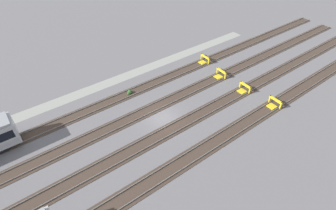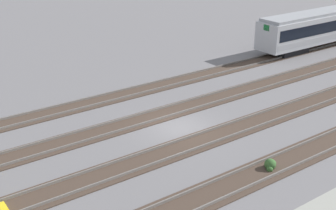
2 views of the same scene
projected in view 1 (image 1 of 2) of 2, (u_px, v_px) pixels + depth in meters
The scene contains 11 objects.
ground_plane at pixel (162, 118), 34.23m from camera, with size 400.00×400.00×0.00m, color slate.
service_walkway at pixel (120, 78), 41.20m from camera, with size 54.00×2.00×0.01m, color #9E9E93.
rail_track_nearest at pixel (134, 91), 38.56m from camera, with size 90.00×2.24×0.21m.
rail_track_near_inner at pixel (152, 108), 35.65m from camera, with size 90.00×2.24×0.21m.
rail_track_middle at pixel (173, 128), 32.75m from camera, with size 90.00×2.24×0.21m.
rail_track_far_inner at pixel (199, 152), 29.84m from camera, with size 90.00×2.24×0.21m.
bumper_stop_nearest_track at pixel (204, 60), 44.54m from camera, with size 1.35×2.00×1.22m.
bumper_stop_near_inner_track at pixel (220, 74), 41.22m from camera, with size 1.36×2.01×1.22m.
bumper_stop_middle_track at pixel (244, 88), 38.34m from camera, with size 1.35×2.00×1.22m.
bumper_stop_far_inner_track at pixel (274, 103), 35.74m from camera, with size 1.36×2.00×1.22m.
weed_clump at pixel (130, 92), 38.07m from camera, with size 0.92×0.70×0.64m.
Camera 1 is at (14.30, 20.49, 23.47)m, focal length 28.00 mm.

